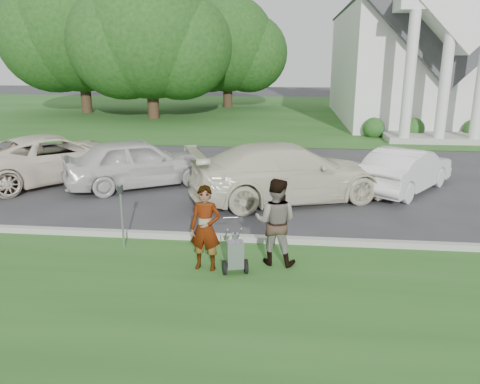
% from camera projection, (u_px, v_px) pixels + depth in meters
% --- Properties ---
extents(ground, '(120.00, 120.00, 0.00)m').
position_uv_depth(ground, '(230.00, 251.00, 9.83)').
color(ground, '#333335').
rests_on(ground, ground).
extents(grass_strip, '(80.00, 7.00, 0.01)m').
position_uv_depth(grass_strip, '(204.00, 330.00, 6.96)').
color(grass_strip, '#27571D').
rests_on(grass_strip, ground).
extents(church_lawn, '(80.00, 30.00, 0.01)m').
position_uv_depth(church_lawn, '(275.00, 112.00, 35.65)').
color(church_lawn, '#27571D').
rests_on(church_lawn, ground).
extents(curb, '(80.00, 0.18, 0.15)m').
position_uv_depth(curb, '(233.00, 238.00, 10.34)').
color(curb, '#9E9E93').
rests_on(curb, ground).
extents(church, '(9.19, 19.00, 24.10)m').
position_uv_depth(church, '(418.00, 25.00, 29.39)').
color(church, white).
rests_on(church, ground).
extents(tree_left, '(10.63, 8.40, 9.71)m').
position_uv_depth(tree_left, '(150.00, 39.00, 30.27)').
color(tree_left, '#332316').
rests_on(tree_left, ground).
extents(tree_far, '(11.64, 9.20, 10.73)m').
position_uv_depth(tree_far, '(80.00, 33.00, 33.59)').
color(tree_far, '#332316').
rests_on(tree_far, ground).
extents(tree_back, '(9.61, 7.60, 8.89)m').
position_uv_depth(tree_back, '(227.00, 48.00, 37.62)').
color(tree_back, '#332316').
rests_on(tree_back, ground).
extents(striping_cart, '(0.59, 0.99, 0.87)m').
position_uv_depth(striping_cart, '(235.00, 255.00, 8.71)').
color(striping_cart, black).
rests_on(striping_cart, ground).
extents(person_left, '(0.64, 0.47, 1.64)m').
position_uv_depth(person_left, '(205.00, 229.00, 8.78)').
color(person_left, '#999999').
rests_on(person_left, ground).
extents(person_right, '(0.93, 0.77, 1.72)m').
position_uv_depth(person_right, '(275.00, 222.00, 9.02)').
color(person_right, '#999999').
rests_on(person_right, ground).
extents(parking_meter_near, '(0.10, 0.09, 1.42)m').
position_uv_depth(parking_meter_near, '(121.00, 209.00, 9.71)').
color(parking_meter_near, '#909498').
rests_on(parking_meter_near, ground).
extents(car_a, '(5.49, 5.80, 1.52)m').
position_uv_depth(car_a, '(55.00, 158.00, 15.41)').
color(car_a, '#F0E2CC').
rests_on(car_a, ground).
extents(car_b, '(4.84, 3.90, 1.55)m').
position_uv_depth(car_b, '(139.00, 163.00, 14.61)').
color(car_b, silver).
rests_on(car_b, ground).
extents(car_c, '(6.06, 4.18, 1.63)m').
position_uv_depth(car_c, '(288.00, 172.00, 13.17)').
color(car_c, beige).
rests_on(car_c, ground).
extents(car_d, '(3.51, 4.10, 1.33)m').
position_uv_depth(car_d, '(406.00, 169.00, 14.17)').
color(car_d, white).
rests_on(car_d, ground).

